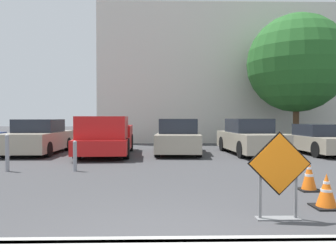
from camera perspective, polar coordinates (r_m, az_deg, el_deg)
ground_plane at (r=13.87m, az=-0.81°, el=-5.04°), size 96.00×96.00×0.00m
curb_lip at (r=4.06m, az=0.53°, el=-20.02°), size 22.83×0.20×0.14m
road_closed_sign at (r=5.29m, az=18.77°, el=-7.61°), size 0.97×0.20×1.35m
traffic_cone_nearest at (r=6.38m, az=25.86°, el=-10.18°), size 0.46×0.46×0.60m
traffic_cone_second at (r=7.70m, az=23.36°, el=-7.95°), size 0.42×0.42×0.66m
parked_car_second at (r=15.36m, az=-21.61°, el=-1.92°), size 1.94×4.35×1.50m
pickup_truck at (r=13.70m, az=-10.81°, el=-2.07°), size 2.21×5.08×1.62m
parked_car_third at (r=14.28m, az=1.82°, el=-2.06°), size 2.08×4.13×1.52m
parked_car_fourth at (r=14.57m, az=13.93°, el=-1.99°), size 2.03×4.71×1.52m
parked_car_fifth at (r=15.58m, az=24.90°, el=-2.23°), size 1.97×4.19×1.29m
bollard_nearest at (r=9.97m, az=-15.90°, el=-4.87°), size 0.12×0.12×0.90m
bollard_second at (r=10.62m, az=-26.20°, el=-4.07°), size 0.12×0.12×1.08m
building_facade_backdrop at (r=23.01m, az=8.82°, el=8.33°), size 15.78×5.00×8.68m
street_tree_behind_lot at (r=19.26m, az=21.47°, el=10.12°), size 5.26×5.26×7.14m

